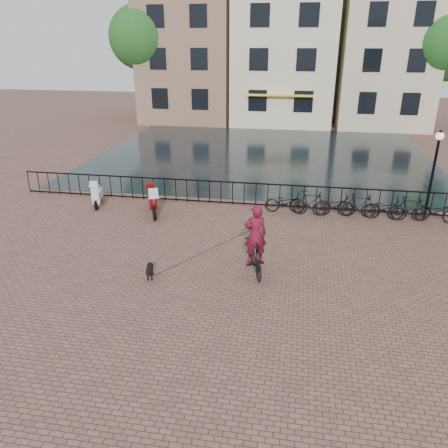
% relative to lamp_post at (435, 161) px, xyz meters
% --- Properties ---
extents(ground, '(100.00, 100.00, 0.00)m').
position_rel_lamp_post_xyz_m(ground, '(-7.20, -7.60, -2.38)').
color(ground, brown).
rests_on(ground, ground).
extents(canal_water, '(20.00, 20.00, 0.00)m').
position_rel_lamp_post_xyz_m(canal_water, '(-7.20, 9.70, -2.38)').
color(canal_water, black).
rests_on(canal_water, ground).
extents(railing, '(20.00, 0.05, 1.02)m').
position_rel_lamp_post_xyz_m(railing, '(-7.20, 0.40, -1.87)').
color(railing, black).
rests_on(railing, ground).
extents(canal_house_left, '(7.50, 9.00, 12.80)m').
position_rel_lamp_post_xyz_m(canal_house_left, '(-14.70, 22.40, 4.02)').
color(canal_house_left, '#896550').
rests_on(canal_house_left, ground).
extents(canal_house_mid, '(8.00, 9.50, 11.80)m').
position_rel_lamp_post_xyz_m(canal_house_mid, '(-6.70, 22.40, 3.52)').
color(canal_house_mid, beige).
rests_on(canal_house_mid, ground).
extents(canal_house_right, '(7.00, 9.00, 13.30)m').
position_rel_lamp_post_xyz_m(canal_house_right, '(1.30, 22.40, 4.27)').
color(canal_house_right, beige).
rests_on(canal_house_right, ground).
extents(tree_far_left, '(5.04, 5.04, 9.27)m').
position_rel_lamp_post_xyz_m(tree_far_left, '(-18.20, 19.40, 4.35)').
color(tree_far_left, black).
rests_on(tree_far_left, ground).
extents(tree_far_right, '(4.76, 4.76, 8.76)m').
position_rel_lamp_post_xyz_m(tree_far_right, '(4.80, 19.40, 3.97)').
color(tree_far_right, black).
rests_on(tree_far_right, ground).
extents(lamp_post, '(0.30, 0.30, 3.45)m').
position_rel_lamp_post_xyz_m(lamp_post, '(0.00, 0.00, 0.00)').
color(lamp_post, black).
rests_on(lamp_post, ground).
extents(cyclist, '(1.08, 1.93, 2.55)m').
position_rel_lamp_post_xyz_m(cyclist, '(-6.13, -5.38, -1.41)').
color(cyclist, black).
rests_on(cyclist, ground).
extents(dog, '(0.41, 0.75, 0.48)m').
position_rel_lamp_post_xyz_m(dog, '(-9.14, -6.24, -2.14)').
color(dog, black).
rests_on(dog, ground).
extents(motorcycle, '(1.19, 1.93, 1.36)m').
position_rel_lamp_post_xyz_m(motorcycle, '(-10.73, -1.19, -1.70)').
color(motorcycle, maroon).
rests_on(motorcycle, ground).
extents(scooter, '(0.77, 1.45, 1.30)m').
position_rel_lamp_post_xyz_m(scooter, '(-13.33, -0.66, -1.73)').
color(scooter, silver).
rests_on(scooter, ground).
extents(parked_bike_0, '(1.75, 0.70, 0.90)m').
position_rel_lamp_post_xyz_m(parked_bike_0, '(-5.40, -0.20, -1.93)').
color(parked_bike_0, black).
rests_on(parked_bike_0, ground).
extents(parked_bike_1, '(1.70, 0.61, 1.00)m').
position_rel_lamp_post_xyz_m(parked_bike_1, '(-4.45, -0.20, -1.88)').
color(parked_bike_1, black).
rests_on(parked_bike_1, ground).
extents(parked_bike_2, '(1.77, 0.80, 0.90)m').
position_rel_lamp_post_xyz_m(parked_bike_2, '(-3.50, -0.20, -1.93)').
color(parked_bike_2, black).
rests_on(parked_bike_2, ground).
extents(parked_bike_3, '(1.69, 0.59, 1.00)m').
position_rel_lamp_post_xyz_m(parked_bike_3, '(-2.55, -0.20, -1.88)').
color(parked_bike_3, black).
rests_on(parked_bike_3, ground).
extents(parked_bike_4, '(1.77, 0.76, 0.90)m').
position_rel_lamp_post_xyz_m(parked_bike_4, '(-1.60, -0.20, -1.93)').
color(parked_bike_4, black).
rests_on(parked_bike_4, ground).
extents(parked_bike_5, '(1.70, 0.64, 1.00)m').
position_rel_lamp_post_xyz_m(parked_bike_5, '(-0.65, -0.20, -1.88)').
color(parked_bike_5, black).
rests_on(parked_bike_5, ground).
extents(parked_bike_6, '(1.75, 0.69, 0.90)m').
position_rel_lamp_post_xyz_m(parked_bike_6, '(0.30, -0.20, -1.93)').
color(parked_bike_6, black).
rests_on(parked_bike_6, ground).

